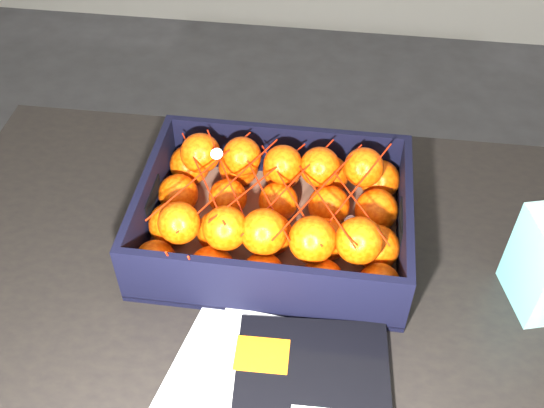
# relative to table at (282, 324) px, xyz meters

# --- Properties ---
(ground) EXTENTS (3.50, 3.50, 0.00)m
(ground) POSITION_rel_table_xyz_m (0.08, 0.34, -0.65)
(ground) COLOR #373739
(ground) RESTS_ON ground
(table) EXTENTS (1.21, 0.81, 0.75)m
(table) POSITION_rel_table_xyz_m (0.00, 0.00, 0.00)
(table) COLOR black
(table) RESTS_ON ground
(magazine_stack) EXTENTS (0.35, 0.32, 0.02)m
(magazine_stack) POSITION_rel_table_xyz_m (0.01, -0.20, 0.11)
(magazine_stack) COLOR silver
(magazine_stack) RESTS_ON table
(produce_crate) EXTENTS (0.42, 0.32, 0.11)m
(produce_crate) POSITION_rel_table_xyz_m (-0.03, 0.10, 0.13)
(produce_crate) COLOR brown
(produce_crate) RESTS_ON table
(clementine_heap) EXTENTS (0.40, 0.30, 0.12)m
(clementine_heap) POSITION_rel_table_xyz_m (-0.03, 0.10, 0.16)
(clementine_heap) COLOR #ED4405
(clementine_heap) RESTS_ON produce_crate
(mesh_net) EXTENTS (0.35, 0.28, 0.10)m
(mesh_net) POSITION_rel_table_xyz_m (-0.04, 0.09, 0.21)
(mesh_net) COLOR #B41B06
(mesh_net) RESTS_ON clementine_heap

